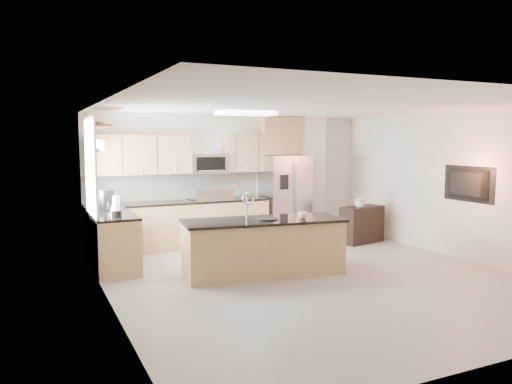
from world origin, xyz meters
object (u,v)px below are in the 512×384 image
island (263,246)px  kettle (115,206)px  cup (303,215)px  range (210,222)px  credenza (362,224)px  refrigerator (285,197)px  platter (267,219)px  microwave (208,164)px  flower_vase (360,192)px  television (465,184)px  coffee_maker (107,201)px  blender (116,208)px  bowl (96,123)px

island → kettle: island is taller
cup → range: bearing=103.4°
range → credenza: (2.90, -1.08, -0.10)m
range → kettle: size_ratio=4.13×
refrigerator → cup: refrigerator is taller
cup → platter: size_ratio=0.39×
microwave → cup: microwave is taller
flower_vase → television: television is taller
kettle → flower_vase: 4.85m
kettle → coffee_maker: 0.44m
kettle → flower_vase: bearing=0.1°
blender → bowl: size_ratio=1.04×
refrigerator → flower_vase: bearing=-42.3°
refrigerator → coffee_maker: bearing=-170.3°
cup → flower_vase: size_ratio=0.23×
refrigerator → flower_vase: 1.58m
range → refrigerator: refrigerator is taller
credenza → bowl: bearing=166.1°
bowl → flower_vase: (5.08, -0.24, -1.32)m
coffee_maker → television: bearing=-23.5°
kettle → television: size_ratio=0.26×
credenza → bowl: bowl is taller
range → blender: size_ratio=3.37×
cup → island: bearing=161.7°
island → kettle: 2.48m
credenza → kettle: 4.97m
microwave → credenza: 3.38m
microwave → flower_vase: (2.83, -1.23, -0.58)m
microwave → credenza: size_ratio=0.81×
bowl → cup: bearing=-30.9°
flower_vase → bowl: bearing=177.3°
cup → bowl: bowl is taller
kettle → coffee_maker: (-0.07, 0.43, 0.04)m
range → credenza: bearing=-20.3°
flower_vase → television: 2.15m
refrigerator → platter: size_ratio=5.05×
range → microwave: size_ratio=1.50×
island → cup: island is taller
bowl → coffee_maker: bearing=49.0°
microwave → bowl: bearing=-156.2°
refrigerator → bowl: bowl is taller
microwave → refrigerator: bearing=-5.9°
microwave → coffee_maker: microwave is taller
blender → television: 5.82m
blender → kettle: 0.41m
cup → television: television is taller
platter → kettle: kettle is taller
microwave → platter: size_ratio=2.15×
range → island: 2.39m
cup → coffee_maker: coffee_maker is taller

